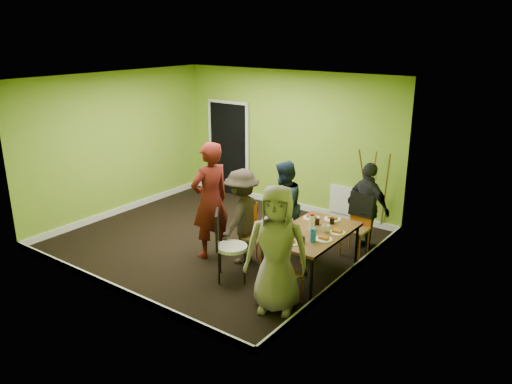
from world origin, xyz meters
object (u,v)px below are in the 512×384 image
chair_bentwood (227,242)px  easel (373,192)px  chair_back_end (361,211)px  person_front_end (277,249)px  person_left_near (242,216)px  chair_left_near (255,232)px  person_back_end (368,207)px  blue_bottle (313,235)px  orange_bottle (313,223)px  thermos (312,223)px  person_left_far (284,206)px  chair_front_end (283,270)px  dining_table (313,235)px  chair_left_far (289,222)px  person_standing (210,200)px

chair_bentwood → easel: 3.15m
chair_back_end → person_front_end: person_front_end is taller
chair_bentwood → person_left_near: bearing=159.2°
chair_left_near → person_back_end: size_ratio=0.63×
blue_bottle → chair_back_end: bearing=91.2°
blue_bottle → orange_bottle: (-0.31, 0.53, -0.06)m
chair_left_near → thermos: thermos is taller
chair_back_end → chair_left_near: bearing=51.3°
person_left_far → easel: bearing=138.2°
chair_front_end → person_left_near: size_ratio=0.56×
person_left_far → person_left_near: bearing=-32.6°
dining_table → chair_left_far: size_ratio=1.40×
thermos → person_standing: 1.71m
easel → person_standing: size_ratio=0.80×
dining_table → person_left_far: 1.12m
blue_bottle → person_left_far: bearing=139.0°
person_front_end → person_back_end: bearing=63.1°
thermos → person_back_end: (0.26, 1.39, -0.11)m
person_left_near → person_front_end: size_ratio=0.89×
dining_table → chair_left_far: 0.82m
chair_left_near → chair_back_end: bearing=141.5°
person_standing → person_back_end: person_standing is taller
orange_bottle → person_left_far: (-0.80, 0.43, -0.03)m
chair_left_near → chair_back_end: (1.14, 1.39, 0.18)m
easel → chair_left_far: bearing=-109.6°
chair_bentwood → person_standing: bearing=-161.0°
chair_front_end → blue_bottle: 0.65m
chair_back_end → thermos: chair_back_end is taller
dining_table → chair_left_far: (-0.69, 0.44, -0.09)m
chair_front_end → person_left_far: (-0.95, 1.46, 0.29)m
chair_left_far → blue_bottle: bearing=35.5°
chair_left_far → person_back_end: 1.35m
dining_table → person_left_far: bearing=145.2°
chair_front_end → orange_bottle: chair_front_end is taller
person_back_end → chair_back_end: bearing=84.8°
chair_front_end → chair_left_far: bearing=144.2°
chair_bentwood → blue_bottle: chair_bentwood is taller
chair_back_end → person_left_near: (-1.34, -1.45, 0.05)m
person_left_near → person_back_end: person_left_near is taller
chair_back_end → person_left_far: 1.26m
chair_back_end → chair_bentwood: 2.36m
person_left_far → chair_front_end: bearing=19.6°
person_left_far → chair_left_far: bearing=35.9°
chair_back_end → person_standing: bearing=40.8°
orange_bottle → person_standing: size_ratio=0.05×
easel → blue_bottle: (0.23, -2.57, 0.10)m
blue_bottle → dining_table: bearing=120.2°
person_standing → person_front_end: bearing=80.8°
thermos → person_standing: bearing=-169.3°
chair_front_end → dining_table: bearing=116.6°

